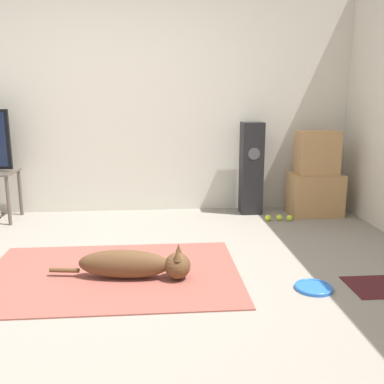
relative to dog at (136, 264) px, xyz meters
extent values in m
plane|color=gray|center=(-0.18, -0.10, -0.12)|extent=(12.00, 12.00, 0.00)
cube|color=beige|center=(-0.18, 2.00, 1.16)|extent=(8.00, 0.06, 2.55)
cube|color=#934C42|center=(-0.18, 0.09, -0.11)|extent=(1.90, 1.27, 0.01)
ellipsoid|color=brown|center=(-0.09, 0.01, 0.00)|extent=(0.69, 0.27, 0.21)
sphere|color=brown|center=(0.30, -0.04, -0.01)|extent=(0.19, 0.19, 0.19)
cone|color=brown|center=(0.31, 0.01, 0.10)|extent=(0.06, 0.06, 0.09)
cone|color=brown|center=(0.30, -0.09, 0.10)|extent=(0.06, 0.06, 0.09)
cylinder|color=brown|center=(-0.53, 0.07, -0.06)|extent=(0.22, 0.06, 0.03)
cylinder|color=blue|center=(1.24, -0.27, -0.11)|extent=(0.26, 0.26, 0.02)
torus|color=blue|center=(1.24, -0.27, -0.10)|extent=(0.26, 0.26, 0.02)
cube|color=tan|center=(1.93, 1.62, 0.12)|extent=(0.57, 0.37, 0.47)
cube|color=tan|center=(1.93, 1.61, 0.59)|extent=(0.44, 0.29, 0.48)
cube|color=black|center=(1.23, 1.76, 0.40)|extent=(0.24, 0.24, 1.04)
cylinder|color=#4C4C51|center=(1.23, 1.64, 0.58)|extent=(0.13, 0.00, 0.13)
cylinder|color=brown|center=(-1.37, 1.48, 0.14)|extent=(0.04, 0.04, 0.51)
cylinder|color=brown|center=(-1.37, 1.88, 0.14)|extent=(0.04, 0.04, 0.51)
sphere|color=#C6E033|center=(1.35, 1.40, -0.08)|extent=(0.07, 0.07, 0.07)
sphere|color=#C6E033|center=(1.47, 1.41, -0.08)|extent=(0.07, 0.07, 0.07)
sphere|color=#C6E033|center=(1.58, 1.39, -0.08)|extent=(0.07, 0.07, 0.07)
camera|label=1|loc=(0.17, -2.95, 1.19)|focal=40.00mm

